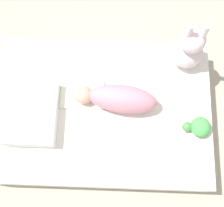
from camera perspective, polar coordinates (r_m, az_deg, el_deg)
ground_plane at (r=2.04m, az=-1.69°, el=-2.63°), size 12.00×12.00×0.00m
bed_mattress at (r=1.93m, az=-1.78°, el=-1.82°), size 1.28×0.89×0.21m
burp_cloth at (r=1.85m, az=-5.50°, el=1.68°), size 0.26×0.18×0.02m
swaddled_baby at (r=1.76m, az=1.19°, el=0.92°), size 0.48×0.19×0.17m
pillow at (r=1.83m, az=-14.53°, el=-1.80°), size 0.29×0.37×0.10m
bunny_plush at (r=1.87m, az=13.85°, el=9.71°), size 0.19×0.19×0.39m
turtle_plush at (r=1.82m, az=15.60°, el=-4.14°), size 0.16×0.12×0.09m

